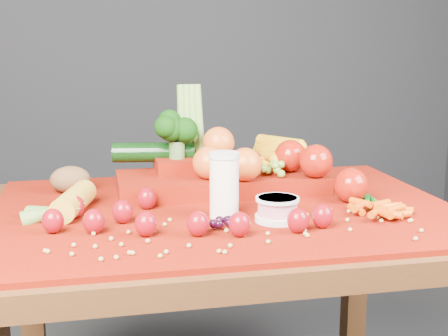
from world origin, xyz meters
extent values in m
cube|color=black|center=(0.00, 1.50, 1.25)|extent=(3.00, 0.02, 2.50)
cube|color=#3A210D|center=(0.00, 0.00, 0.72)|extent=(1.10, 0.80, 0.05)
cube|color=#3A210D|center=(-0.48, 0.33, 0.35)|extent=(0.06, 0.06, 0.70)
cube|color=#3A210D|center=(0.48, 0.33, 0.35)|extent=(0.06, 0.06, 0.70)
cube|color=maroon|center=(0.00, 0.00, 0.76)|extent=(1.05, 0.75, 0.01)
cylinder|color=white|center=(-0.02, -0.08, 0.83)|extent=(0.06, 0.06, 0.14)
cylinder|color=silver|center=(-0.02, -0.08, 0.90)|extent=(0.07, 0.07, 0.01)
cylinder|color=silver|center=(0.08, -0.13, 0.77)|extent=(0.10, 0.10, 0.01)
cylinder|color=#D27D90|center=(0.08, -0.13, 0.79)|extent=(0.08, 0.08, 0.04)
cylinder|color=silver|center=(0.08, -0.13, 0.81)|extent=(0.09, 0.09, 0.01)
ellipsoid|color=maroon|center=(-0.24, -0.08, 0.79)|extent=(0.04, 0.04, 0.05)
cone|color=#0C4613|center=(-0.24, -0.08, 0.81)|extent=(0.03, 0.03, 0.01)
ellipsoid|color=maroon|center=(-0.30, -0.14, 0.79)|extent=(0.04, 0.04, 0.05)
cone|color=#0C4613|center=(-0.30, -0.14, 0.81)|extent=(0.03, 0.03, 0.01)
ellipsoid|color=maroon|center=(-0.20, -0.18, 0.79)|extent=(0.04, 0.04, 0.05)
cone|color=#0C4613|center=(-0.20, -0.18, 0.81)|extent=(0.03, 0.03, 0.01)
ellipsoid|color=maroon|center=(-0.10, -0.20, 0.79)|extent=(0.04, 0.04, 0.05)
cone|color=#0C4613|center=(-0.10, -0.20, 0.81)|extent=(0.03, 0.03, 0.01)
ellipsoid|color=maroon|center=(-0.02, -0.22, 0.79)|extent=(0.04, 0.04, 0.05)
cone|color=#0C4613|center=(-0.02, -0.22, 0.81)|extent=(0.03, 0.03, 0.01)
ellipsoid|color=maroon|center=(0.10, -0.22, 0.79)|extent=(0.04, 0.04, 0.05)
cone|color=#0C4613|center=(0.10, -0.22, 0.81)|extent=(0.03, 0.03, 0.01)
ellipsoid|color=maroon|center=(-0.18, 0.02, 0.79)|extent=(0.04, 0.04, 0.05)
cone|color=#0C4613|center=(-0.18, 0.02, 0.81)|extent=(0.03, 0.03, 0.01)
ellipsoid|color=maroon|center=(-0.34, -0.02, 0.79)|extent=(0.04, 0.04, 0.05)
cone|color=#0C4613|center=(-0.34, -0.02, 0.81)|extent=(0.03, 0.03, 0.01)
ellipsoid|color=maroon|center=(0.16, -0.20, 0.79)|extent=(0.04, 0.04, 0.05)
cone|color=#0C4613|center=(0.16, -0.20, 0.81)|extent=(0.03, 0.03, 0.01)
ellipsoid|color=maroon|center=(-0.38, -0.12, 0.79)|extent=(0.04, 0.04, 0.05)
cone|color=#0C4613|center=(-0.38, -0.12, 0.81)|extent=(0.03, 0.03, 0.01)
cylinder|color=gold|center=(-0.34, 0.02, 0.79)|extent=(0.10, 0.19, 0.06)
ellipsoid|color=brown|center=(-0.35, 0.21, 0.80)|extent=(0.10, 0.07, 0.07)
cube|color=maroon|center=(0.02, 0.15, 0.78)|extent=(0.52, 0.22, 0.04)
cube|color=maroon|center=(0.00, 0.20, 0.82)|extent=(0.28, 0.12, 0.03)
sphere|color=maroon|center=(0.24, 0.06, 0.85)|extent=(0.08, 0.08, 0.08)
sphere|color=maroon|center=(0.30, -0.02, 0.80)|extent=(0.08, 0.08, 0.08)
sphere|color=maroon|center=(0.20, 0.14, 0.85)|extent=(0.08, 0.08, 0.08)
sphere|color=#B34C1B|center=(-0.02, 0.10, 0.85)|extent=(0.08, 0.08, 0.08)
sphere|color=#B34C1B|center=(0.06, 0.06, 0.85)|extent=(0.08, 0.08, 0.08)
sphere|color=#B34C1B|center=(0.02, 0.18, 0.88)|extent=(0.08, 0.08, 0.08)
cylinder|color=gold|center=(0.14, 0.22, 0.82)|extent=(0.06, 0.16, 0.04)
cylinder|color=gold|center=(0.16, 0.22, 0.84)|extent=(0.04, 0.16, 0.04)
cylinder|color=gold|center=(0.18, 0.22, 0.85)|extent=(0.07, 0.16, 0.04)
cylinder|color=gold|center=(0.20, 0.22, 0.87)|extent=(0.10, 0.16, 0.04)
cylinder|color=#3F662D|center=(-0.08, 0.20, 0.86)|extent=(0.04, 0.04, 0.04)
cylinder|color=olive|center=(-0.07, 0.24, 0.92)|extent=(0.03, 0.06, 0.22)
cylinder|color=olive|center=(-0.05, 0.24, 0.92)|extent=(0.02, 0.06, 0.22)
cylinder|color=olive|center=(-0.03, 0.24, 0.92)|extent=(0.02, 0.06, 0.22)
cylinder|color=olive|center=(-0.02, 0.24, 0.92)|extent=(0.03, 0.06, 0.22)
cylinder|color=black|center=(-0.14, 0.24, 0.85)|extent=(0.22, 0.09, 0.05)
camera|label=1|loc=(-0.30, -1.36, 1.15)|focal=50.00mm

